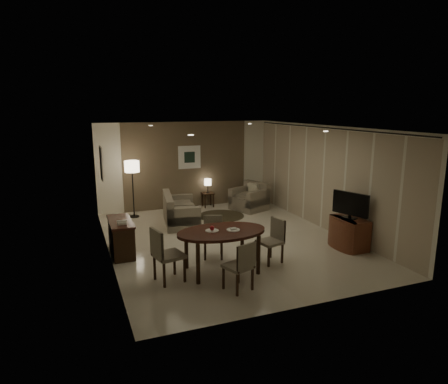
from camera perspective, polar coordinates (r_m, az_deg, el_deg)
name	(u,v)px	position (r m, az deg, el deg)	size (l,w,h in m)	color
room_shell	(221,182)	(9.75, -0.43, 1.38)	(5.50, 7.00, 2.70)	beige
taupe_accent	(186,165)	(12.64, -5.41, 3.84)	(3.96, 0.03, 2.70)	brown
curtain_wall	(323,179)	(10.65, 13.97, 1.79)	(0.08, 6.70, 2.58)	#B9A690
curtain_rod	(326,128)	(10.50, 14.34, 8.89)	(0.03, 0.03, 6.80)	black
art_back_frame	(189,157)	(12.61, -4.96, 4.97)	(0.72, 0.03, 0.72)	silver
art_back_canvas	(190,157)	(12.59, -4.94, 4.97)	(0.34, 0.01, 0.34)	black
art_left_frame	(101,164)	(9.86, -17.12, 3.91)	(0.03, 0.60, 0.80)	silver
art_left_canvas	(102,163)	(9.87, -17.04, 3.92)	(0.01, 0.46, 0.64)	gray
downlight_nl	(191,135)	(7.06, -4.77, 8.11)	(0.10, 0.10, 0.01)	white
downlight_nr	(326,131)	(8.30, 14.31, 8.40)	(0.10, 0.10, 0.01)	white
downlight_fl	(151,126)	(10.55, -10.42, 9.32)	(0.10, 0.10, 0.01)	white
downlight_fr	(250,124)	(11.42, 3.70, 9.70)	(0.10, 0.10, 0.01)	white
console_desk	(121,237)	(9.05, -14.48, -6.27)	(0.48, 1.20, 0.75)	#3F1D14
telephone	(122,222)	(8.64, -14.39, -4.20)	(0.20, 0.14, 0.09)	white
tv_cabinet	(349,233)	(9.56, 17.45, -5.61)	(0.48, 0.90, 0.70)	brown
flat_tv	(350,205)	(9.37, 17.61, -1.72)	(0.06, 0.88, 0.60)	black
dining_table	(222,251)	(7.86, -0.32, -8.43)	(1.76, 1.10, 0.83)	#3F1D14
chair_near	(238,266)	(7.10, 2.01, -10.45)	(0.44, 0.44, 0.90)	gray
chair_far	(213,238)	(8.55, -1.55, -6.52)	(0.42, 0.42, 0.88)	gray
chair_left	(169,255)	(7.47, -7.85, -8.86)	(0.50, 0.50, 1.03)	gray
chair_right	(270,241)	(8.32, 6.58, -7.01)	(0.44, 0.44, 0.91)	gray
plate_a	(212,231)	(7.71, -1.72, -5.54)	(0.26, 0.26, 0.02)	white
plate_b	(233,230)	(7.75, 1.33, -5.42)	(0.26, 0.26, 0.02)	white
fruit_apple	(212,228)	(7.69, -1.72, -5.16)	(0.09, 0.09, 0.09)	maroon
napkin	(233,229)	(7.75, 1.33, -5.26)	(0.12, 0.08, 0.03)	white
round_rug	(221,216)	(11.79, -0.42, -3.41)	(1.35, 1.35, 0.01)	#382E1F
sofa	(181,209)	(11.03, -6.19, -2.41)	(0.87, 1.74, 0.82)	gray
armchair	(249,197)	(12.41, 3.58, -0.65)	(0.95, 0.90, 0.84)	gray
side_table	(208,200)	(12.81, -2.31, -1.11)	(0.36, 0.36, 0.46)	black
table_lamp	(208,185)	(12.71, -2.33, 0.99)	(0.22, 0.22, 0.50)	#FFEAC1
floor_lamp	(133,189)	(11.79, -12.87, 0.38)	(0.42, 0.42, 1.65)	#FFE5B7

